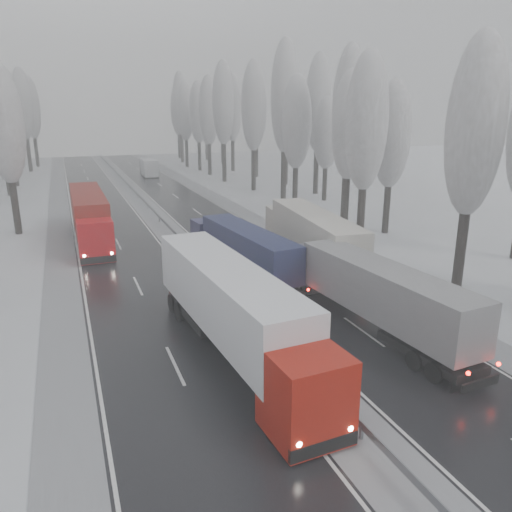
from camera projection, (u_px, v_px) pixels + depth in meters
carriageway_right at (249, 250)px, 43.59m from camera, size 7.50×200.00×0.03m
carriageway_left at (127, 262)px, 39.96m from camera, size 7.50×200.00×0.03m
median_slush at (191, 256)px, 41.78m from camera, size 3.00×200.00×0.04m
shoulder_right at (300, 244)px, 45.31m from camera, size 2.40×200.00×0.04m
shoulder_left at (61, 269)px, 38.25m from camera, size 2.40×200.00×0.04m
median_guardrail at (191, 249)px, 41.60m from camera, size 0.12×200.00×0.76m
tree_16 at (475, 128)px, 31.15m from camera, size 3.60×3.60×16.53m
tree_18 at (366, 123)px, 41.13m from camera, size 3.60×3.60×16.58m
tree_19 at (392, 136)px, 46.97m from camera, size 3.60×3.60×14.57m
tree_20 at (350, 127)px, 49.73m from camera, size 3.60×3.60×15.71m
tree_21 at (349, 107)px, 53.56m from camera, size 3.60×3.60×18.62m
tree_22 at (296, 123)px, 58.74m from camera, size 3.60×3.60×15.86m
tree_23 at (327, 134)px, 64.91m from camera, size 3.60×3.60×13.55m
tree_24 at (285, 98)px, 63.06m from camera, size 3.60×3.60×20.49m
tree_25 at (318, 104)px, 69.22m from camera, size 3.60×3.60×19.44m
tree_26 at (253, 107)px, 72.42m from camera, size 3.60×3.60×18.78m
tree_27 at (287, 112)px, 78.68m from camera, size 3.60×3.60×17.62m
tree_28 at (223, 104)px, 81.40m from camera, size 3.60×3.60×19.62m
tree_29 at (256, 110)px, 87.81m from camera, size 3.60×3.60×18.11m
tree_30 at (208, 111)px, 90.52m from camera, size 3.60×3.60×17.86m
tree_31 at (232, 108)px, 96.02m from camera, size 3.60×3.60×18.58m
tree_32 at (198, 113)px, 97.36m from camera, size 3.60×3.60×17.33m
tree_33 at (208, 122)px, 102.56m from camera, size 3.60×3.60×14.33m
tree_34 at (185, 112)px, 103.35m from camera, size 3.60×3.60×17.63m
tree_35 at (222, 110)px, 110.00m from camera, size 3.60×3.60×18.25m
tree_36 at (180, 104)px, 112.14m from camera, size 3.60×3.60×20.23m
tree_37 at (206, 115)px, 118.83m from camera, size 3.60×3.60×16.37m
tree_38 at (178, 110)px, 122.59m from camera, size 3.60×3.60×17.97m
tree_39 at (185, 115)px, 127.46m from camera, size 3.60×3.60×16.19m
tree_62 at (4, 125)px, 46.32m from camera, size 3.60×3.60×16.04m
tree_68 at (0, 117)px, 68.01m from camera, size 3.60×3.60×16.65m
tree_70 at (8, 115)px, 77.03m from camera, size 3.60×3.60×17.09m
tree_74 at (23, 105)px, 95.02m from camera, size 3.60×3.60×19.68m
tree_76 at (31, 109)px, 103.98m from camera, size 3.60×3.60×18.55m
tree_77 at (5, 122)px, 106.38m from camera, size 3.60×3.60×14.32m
tree_78 at (15, 106)px, 108.48m from camera, size 3.60×3.60×19.55m
tree_79 at (3, 113)px, 111.55m from camera, size 3.60×3.60×17.07m
truck_grey_tarp at (370, 289)px, 27.43m from camera, size 3.58×15.27×3.88m
truck_blue_box at (241, 247)px, 36.39m from camera, size 3.67×14.48×3.68m
truck_cream_box at (310, 233)px, 38.87m from camera, size 4.47×16.88×4.29m
box_truck_distant at (149, 167)px, 91.62m from camera, size 2.87×8.38×3.09m
truck_red_white at (235, 309)px, 23.81m from camera, size 3.87×17.67×4.50m
truck_red_red at (89, 214)px, 45.61m from camera, size 2.81×17.36×4.45m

